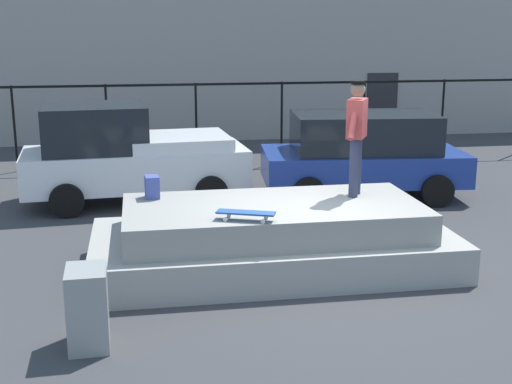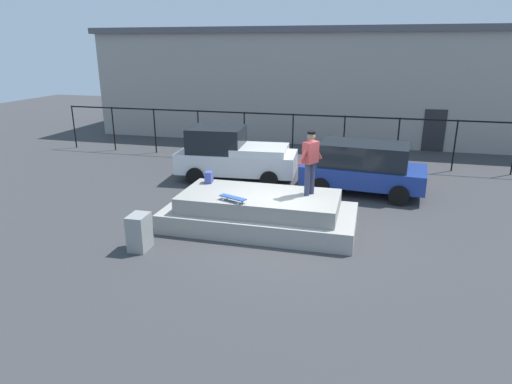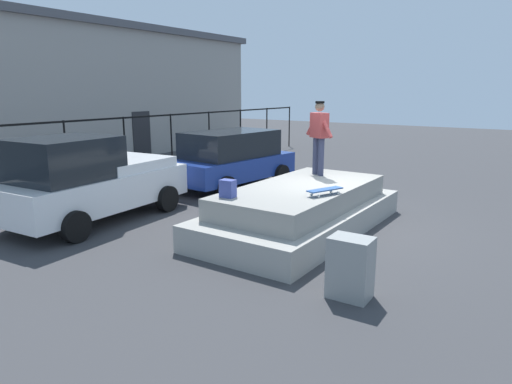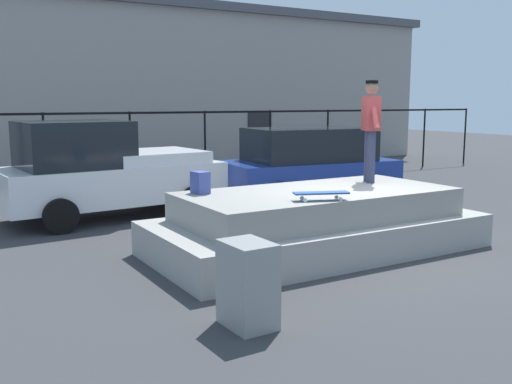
% 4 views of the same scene
% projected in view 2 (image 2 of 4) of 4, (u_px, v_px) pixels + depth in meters
% --- Properties ---
extents(ground_plane, '(60.00, 60.00, 0.00)m').
position_uv_depth(ground_plane, '(279.00, 234.00, 12.04)').
color(ground_plane, '#38383A').
extents(concrete_ledge, '(5.25, 2.49, 0.96)m').
position_uv_depth(concrete_ledge, '(260.00, 212.00, 12.40)').
color(concrete_ledge, '#9E9B93').
rests_on(concrete_ledge, ground_plane).
extents(skateboarder, '(0.56, 0.92, 1.73)m').
position_uv_depth(skateboarder, '(310.00, 158.00, 11.88)').
color(skateboarder, '#2D334C').
rests_on(skateboarder, concrete_ledge).
extents(skateboard, '(0.80, 0.47, 0.12)m').
position_uv_depth(skateboard, '(233.00, 198.00, 11.62)').
color(skateboard, '#264C8C').
rests_on(skateboard, concrete_ledge).
extents(backpack, '(0.22, 0.30, 0.33)m').
position_uv_depth(backpack, '(209.00, 177.00, 13.21)').
color(backpack, '#3F4C99').
rests_on(backpack, concrete_ledge).
extents(car_white_pickup_near, '(4.51, 2.33, 1.97)m').
position_uv_depth(car_white_pickup_near, '(233.00, 155.00, 16.70)').
color(car_white_pickup_near, white).
rests_on(car_white_pickup_near, ground_plane).
extents(car_blue_hatchback_mid, '(4.25, 2.49, 1.72)m').
position_uv_depth(car_blue_hatchback_mid, '(364.00, 166.00, 15.24)').
color(car_blue_hatchback_mid, navy).
rests_on(car_blue_hatchback_mid, ground_plane).
extents(utility_box, '(0.46, 0.61, 0.91)m').
position_uv_depth(utility_box, '(139.00, 232.00, 11.01)').
color(utility_box, gray).
rests_on(utility_box, ground_plane).
extents(fence_row, '(24.06, 0.06, 2.08)m').
position_uv_depth(fence_row, '(318.00, 130.00, 18.98)').
color(fence_row, black).
rests_on(fence_row, ground_plane).
extents(warehouse_building, '(25.92, 8.00, 5.76)m').
position_uv_depth(warehouse_building, '(336.00, 82.00, 25.38)').
color(warehouse_building, gray).
rests_on(warehouse_building, ground_plane).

